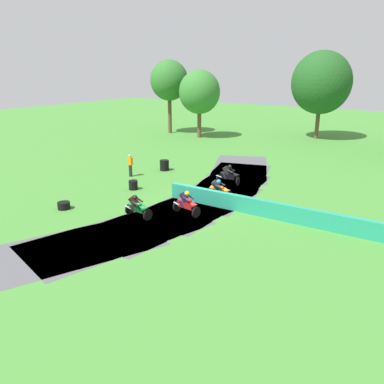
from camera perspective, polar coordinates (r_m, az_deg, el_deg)
ground_plane at (r=22.71m, az=1.28°, el=-1.59°), size 120.00×120.00×0.00m
track_asphalt at (r=23.12m, az=-0.41°, el=-1.22°), size 8.07×27.16×0.01m
safety_barrier at (r=20.33m, az=14.84°, el=-3.23°), size 15.16×0.52×0.90m
motorcycle_lead_green at (r=20.44m, az=-8.00°, el=-2.14°), size 1.70×0.93×1.42m
motorcycle_chase_red at (r=20.63m, az=-0.75°, el=-1.67°), size 1.71×0.88×1.42m
motorcycle_trailing_orange at (r=23.07m, az=4.00°, el=0.33°), size 1.68×0.89×1.42m
motorcycle_fourth_black at (r=26.23m, az=5.45°, el=2.52°), size 1.68×0.88×1.42m
tire_stack_near at (r=22.82m, az=-18.31°, el=-1.90°), size 0.68×0.68×0.40m
tire_stack_mid_a at (r=25.39m, az=-8.63°, el=1.03°), size 0.57×0.57×0.60m
tire_stack_mid_b at (r=29.88m, az=-4.07°, el=3.93°), size 0.70×0.70×0.80m
track_marshal at (r=28.38m, az=-9.06°, el=3.88°), size 0.34×0.24×1.63m
tree_mid_rise at (r=45.33m, az=18.46°, el=14.98°), size 6.33×6.33×9.33m
tree_behind_barrier at (r=47.10m, az=-3.36°, el=16.02°), size 4.42×4.42×8.45m
tree_distant at (r=43.83m, az=1.10°, el=14.46°), size 4.51×4.51×7.37m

